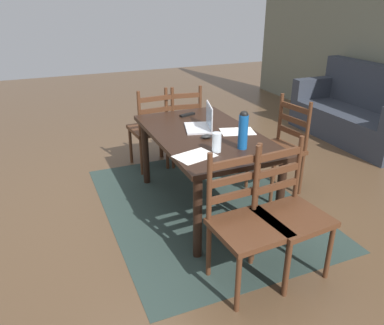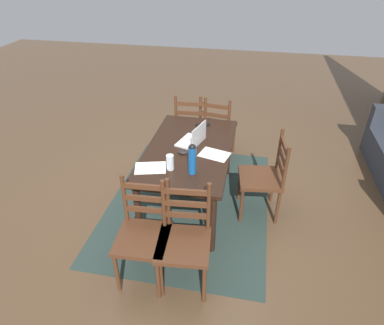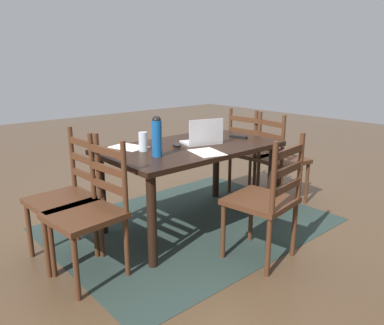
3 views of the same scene
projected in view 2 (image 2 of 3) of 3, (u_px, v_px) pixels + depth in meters
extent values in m
plane|color=brown|center=(189.00, 202.00, 3.94)|extent=(14.00, 14.00, 0.00)
cube|color=#283833|center=(189.00, 202.00, 3.94)|extent=(2.36, 1.80, 0.01)
cube|color=black|center=(189.00, 150.00, 3.55)|extent=(1.52, 0.89, 0.04)
cylinder|color=black|center=(172.00, 145.00, 4.37)|extent=(0.07, 0.07, 0.69)
cylinder|color=black|center=(138.00, 213.00, 3.25)|extent=(0.07, 0.07, 0.69)
cylinder|color=black|center=(228.00, 151.00, 4.25)|extent=(0.07, 0.07, 0.69)
cylinder|color=black|center=(212.00, 223.00, 3.13)|extent=(0.07, 0.07, 0.69)
cube|color=#4C2B19|center=(143.00, 239.00, 2.83)|extent=(0.47, 0.47, 0.04)
cylinder|color=#4C2B19|center=(161.00, 278.00, 2.78)|extent=(0.04, 0.04, 0.43)
cylinder|color=#4C2B19|center=(117.00, 273.00, 2.82)|extent=(0.04, 0.04, 0.43)
cylinder|color=#4C2B19|center=(170.00, 244.00, 3.09)|extent=(0.04, 0.04, 0.43)
cylinder|color=#4C2B19|center=(130.00, 240.00, 3.14)|extent=(0.04, 0.04, 0.43)
cylinder|color=#4C2B19|center=(168.00, 203.00, 2.84)|extent=(0.04, 0.04, 0.50)
cylinder|color=#4C2B19|center=(125.00, 199.00, 2.88)|extent=(0.04, 0.04, 0.50)
cube|color=#4C2B19|center=(147.00, 210.00, 2.91)|extent=(0.05, 0.36, 0.05)
cube|color=#4C2B19|center=(146.00, 199.00, 2.85)|extent=(0.05, 0.36, 0.05)
cube|color=#4C2B19|center=(145.00, 187.00, 2.78)|extent=(0.05, 0.36, 0.05)
cube|color=#4C2B19|center=(183.00, 245.00, 2.77)|extent=(0.48, 0.48, 0.04)
cylinder|color=#4C2B19|center=(204.00, 284.00, 2.72)|extent=(0.04, 0.04, 0.43)
cylinder|color=#4C2B19|center=(158.00, 281.00, 2.76)|extent=(0.04, 0.04, 0.43)
cylinder|color=#4C2B19|center=(207.00, 249.00, 3.04)|extent=(0.04, 0.04, 0.43)
cylinder|color=#4C2B19|center=(166.00, 246.00, 3.07)|extent=(0.04, 0.04, 0.43)
cylinder|color=#4C2B19|center=(209.00, 208.00, 2.79)|extent=(0.04, 0.04, 0.50)
cylinder|color=#4C2B19|center=(164.00, 205.00, 2.82)|extent=(0.04, 0.04, 0.50)
cube|color=#4C2B19|center=(186.00, 215.00, 2.86)|extent=(0.06, 0.36, 0.05)
cube|color=#4C2B19|center=(186.00, 204.00, 2.79)|extent=(0.06, 0.36, 0.05)
cube|color=#4C2B19|center=(186.00, 192.00, 2.72)|extent=(0.06, 0.36, 0.05)
cube|color=#4C2B19|center=(218.00, 128.00, 4.56)|extent=(0.50, 0.50, 0.04)
cylinder|color=#4C2B19|center=(208.00, 135.00, 4.89)|extent=(0.04, 0.04, 0.43)
cylinder|color=#4C2B19|center=(234.00, 139.00, 4.79)|extent=(0.04, 0.04, 0.43)
cylinder|color=#4C2B19|center=(200.00, 147.00, 4.59)|extent=(0.04, 0.04, 0.43)
cylinder|color=#4C2B19|center=(227.00, 152.00, 4.49)|extent=(0.04, 0.04, 0.43)
cylinder|color=#4C2B19|center=(200.00, 115.00, 4.32)|extent=(0.04, 0.04, 0.50)
cylinder|color=#4C2B19|center=(229.00, 119.00, 4.22)|extent=(0.04, 0.04, 0.50)
cube|color=#4C2B19|center=(214.00, 124.00, 4.32)|extent=(0.08, 0.36, 0.05)
cube|color=#4C2B19|center=(214.00, 115.00, 4.26)|extent=(0.08, 0.36, 0.05)
cube|color=#4C2B19|center=(215.00, 106.00, 4.19)|extent=(0.08, 0.36, 0.05)
cube|color=#4C2B19|center=(192.00, 125.00, 4.62)|extent=(0.47, 0.47, 0.04)
cylinder|color=#4C2B19|center=(181.00, 133.00, 4.93)|extent=(0.04, 0.04, 0.43)
cylinder|color=#4C2B19|center=(207.00, 135.00, 4.89)|extent=(0.04, 0.04, 0.43)
cylinder|color=#4C2B19|center=(177.00, 146.00, 4.61)|extent=(0.04, 0.04, 0.43)
cylinder|color=#4C2B19|center=(204.00, 148.00, 4.57)|extent=(0.04, 0.04, 0.43)
cylinder|color=#4C2B19|center=(176.00, 114.00, 4.34)|extent=(0.04, 0.04, 0.50)
cylinder|color=#4C2B19|center=(205.00, 116.00, 4.30)|extent=(0.04, 0.04, 0.50)
cube|color=#4C2B19|center=(190.00, 122.00, 4.37)|extent=(0.05, 0.36, 0.05)
cube|color=#4C2B19|center=(190.00, 113.00, 4.31)|extent=(0.05, 0.36, 0.05)
cube|color=#4C2B19|center=(190.00, 104.00, 4.24)|extent=(0.05, 0.36, 0.05)
cube|color=#4C2B19|center=(260.00, 178.00, 3.57)|extent=(0.49, 0.49, 0.04)
cylinder|color=#4C2B19|center=(241.00, 206.00, 3.55)|extent=(0.04, 0.04, 0.43)
cylinder|color=#4C2B19|center=(239.00, 185.00, 3.87)|extent=(0.04, 0.04, 0.43)
cylinder|color=#4C2B19|center=(278.00, 207.00, 3.53)|extent=(0.04, 0.04, 0.43)
cylinder|color=#4C2B19|center=(273.00, 186.00, 3.85)|extent=(0.04, 0.04, 0.43)
cylinder|color=#4C2B19|center=(286.00, 169.00, 3.26)|extent=(0.04, 0.04, 0.50)
cylinder|color=#4C2B19|center=(279.00, 150.00, 3.58)|extent=(0.04, 0.04, 0.50)
cube|color=#4C2B19|center=(281.00, 167.00, 3.48)|extent=(0.36, 0.07, 0.05)
cube|color=#4C2B19|center=(283.00, 157.00, 3.41)|extent=(0.36, 0.07, 0.05)
cube|color=#4C2B19|center=(285.00, 146.00, 3.34)|extent=(0.36, 0.07, 0.05)
cube|color=silver|center=(190.00, 141.00, 3.65)|extent=(0.37, 0.30, 0.02)
cube|color=silver|center=(199.00, 134.00, 3.54)|extent=(0.31, 0.10, 0.21)
cube|color=#A5CCEA|center=(199.00, 134.00, 3.55)|extent=(0.28, 0.09, 0.19)
cylinder|color=#145199|center=(192.00, 160.00, 3.08)|extent=(0.08, 0.08, 0.28)
sphere|color=black|center=(192.00, 148.00, 3.01)|extent=(0.07, 0.07, 0.07)
cylinder|color=silver|center=(170.00, 162.00, 3.17)|extent=(0.07, 0.07, 0.15)
ellipsoid|color=black|center=(183.00, 152.00, 3.44)|extent=(0.06, 0.10, 0.03)
cube|color=black|center=(203.00, 125.00, 3.98)|extent=(0.09, 0.18, 0.02)
cube|color=white|center=(150.00, 168.00, 3.22)|extent=(0.28, 0.34, 0.00)
cube|color=white|center=(214.00, 154.00, 3.43)|extent=(0.28, 0.34, 0.00)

